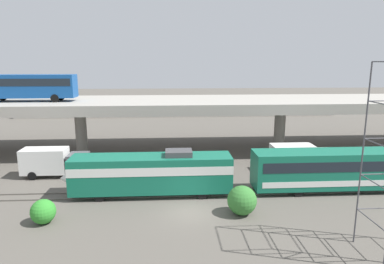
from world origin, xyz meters
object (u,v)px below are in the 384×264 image
parked_car_2 (60,102)px  train_coach_lead (368,168)px  train_locomotive (144,172)px  parked_car_5 (182,102)px  service_truck_west (53,161)px  parked_car_3 (237,102)px  parked_car_4 (179,103)px  parked_car_0 (156,102)px  transit_bus_on_overpass (27,85)px  service_truck_east (300,157)px  parked_car_6 (103,103)px  parked_car_1 (207,104)px

parked_car_2 → train_coach_lead: bearing=130.0°
train_locomotive → parked_car_5: bearing=-95.7°
train_coach_lead → parked_car_5: bearing=-73.5°
service_truck_west → parked_car_3: bearing=58.5°
train_coach_lead → parked_car_4: train_coach_lead is taller
train_locomotive → train_coach_lead: 21.14m
service_truck_west → parked_car_0: parked_car_0 is taller
transit_bus_on_overpass → parked_car_4: (20.08, 35.90, -6.72)m
service_truck_west → service_truck_east: same height
train_coach_lead → parked_car_6: size_ratio=5.28×
parked_car_5 → service_truck_east: bearing=103.5°
service_truck_west → parked_car_0: bearing=79.0°
parked_car_3 → parked_car_5: same height
parked_car_4 → parked_car_5: bearing=-110.4°
train_coach_lead → service_truck_east: (-4.40, 5.86, -0.53)m
parked_car_5 → train_locomotive: bearing=84.3°
parked_car_0 → train_locomotive: bearing=-89.0°
parked_car_0 → parked_car_6: 12.65m
train_locomotive → transit_bus_on_overpass: 22.71m
service_truck_west → parked_car_1: (21.04, 43.28, 0.73)m
transit_bus_on_overpass → service_truck_east: 34.44m
transit_bus_on_overpass → parked_car_0: 40.77m
parked_car_2 → parked_car_6: 10.57m
service_truck_west → parked_car_3: size_ratio=1.58×
service_truck_east → parked_car_6: (-30.32, 46.08, 0.73)m
service_truck_east → parked_car_5: parked_car_5 is taller
service_truck_west → parked_car_3: (28.66, 46.81, 0.73)m
service_truck_east → parked_car_4: parked_car_4 is taller
train_coach_lead → transit_bus_on_overpass: 40.29m
train_locomotive → transit_bus_on_overpass: size_ratio=1.29×
parked_car_4 → parked_car_6: 18.08m
transit_bus_on_overpass → service_truck_west: transit_bus_on_overpass is taller
transit_bus_on_overpass → service_truck_east: size_ratio=1.76×
parked_car_3 → transit_bus_on_overpass: bearing=-132.3°
parked_car_2 → parked_car_3: size_ratio=1.06×
train_locomotive → parked_car_3: train_locomotive is taller
service_truck_west → train_coach_lead: bearing=-10.7°
parked_car_0 → parked_car_4: size_ratio=0.87×
transit_bus_on_overpass → parked_car_2: (-8.38, 38.77, -6.72)m
service_truck_west → parked_car_0: size_ratio=1.67×
parked_car_4 → parked_car_5: same height
service_truck_east → parked_car_2: parked_car_2 is taller
service_truck_east → parked_car_4: bearing=105.3°
train_coach_lead → service_truck_east: train_coach_lead is taller
parked_car_2 → parked_car_5: (29.34, -0.51, -0.00)m
train_coach_lead → parked_car_0: train_coach_lead is taller
service_truck_east → parked_car_1: (-5.68, 43.28, 0.73)m
parked_car_3 → parked_car_4: same height
service_truck_west → service_truck_east: (26.73, 0.00, 0.00)m
train_coach_lead → parked_car_5: 55.52m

